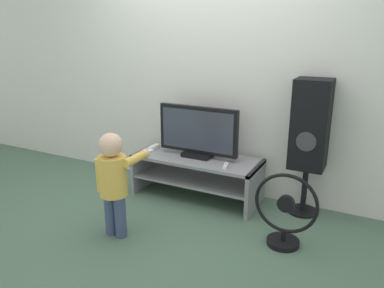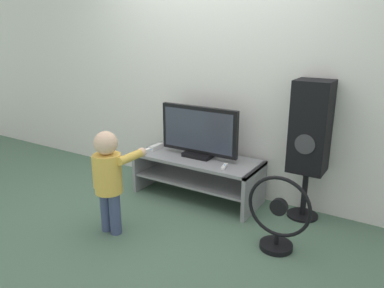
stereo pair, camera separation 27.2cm
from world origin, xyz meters
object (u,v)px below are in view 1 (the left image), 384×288
speaker_tower (310,128)px  floor_fan (285,214)px  game_console (153,148)px  television (198,132)px  remote_primary (226,165)px  child (114,176)px

speaker_tower → floor_fan: size_ratio=2.06×
game_console → speaker_tower: bearing=6.0°
television → speaker_tower: bearing=6.9°
remote_primary → child: size_ratio=0.15×
remote_primary → child: (-0.62, -0.85, 0.08)m
child → floor_fan: child is taller
child → speaker_tower: (1.29, 1.12, 0.30)m
child → remote_primary: bearing=54.0°
game_console → remote_primary: game_console is taller
television → remote_primary: 0.45m
television → child: 1.03m
television → game_console: television is taller
remote_primary → floor_fan: (0.65, -0.37, -0.17)m
child → speaker_tower: speaker_tower is taller
remote_primary → speaker_tower: speaker_tower is taller
television → remote_primary: (0.36, -0.14, -0.24)m
child → television: bearing=75.5°
game_console → remote_primary: 0.87m
remote_primary → speaker_tower: 0.82m
remote_primary → television: bearing=158.5°
television → child: bearing=-104.5°
game_console → speaker_tower: (1.54, 0.16, 0.37)m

